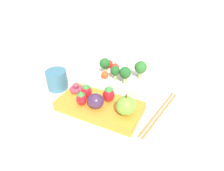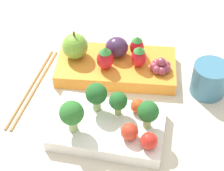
# 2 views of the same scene
# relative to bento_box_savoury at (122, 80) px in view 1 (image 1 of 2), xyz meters

# --- Properties ---
(ground_plane) EXTENTS (4.00, 4.00, 0.00)m
(ground_plane) POSITION_rel_bento_box_savoury_xyz_m (-0.01, -0.07, -0.01)
(ground_plane) COLOR beige
(bento_box_savoury) EXTENTS (0.20, 0.14, 0.02)m
(bento_box_savoury) POSITION_rel_bento_box_savoury_xyz_m (0.00, 0.00, 0.00)
(bento_box_savoury) COLOR white
(bento_box_savoury) RESTS_ON ground_plane
(bento_box_fruit) EXTENTS (0.23, 0.12, 0.03)m
(bento_box_fruit) POSITION_rel_bento_box_savoury_xyz_m (-0.01, -0.15, 0.00)
(bento_box_fruit) COLOR orange
(bento_box_fruit) RESTS_ON ground_plane
(broccoli_floret_0) EXTENTS (0.04, 0.04, 0.05)m
(broccoli_floret_0) POSITION_rel_bento_box_savoury_xyz_m (0.02, -0.03, 0.05)
(broccoli_floret_0) COLOR #93B770
(broccoli_floret_0) RESTS_ON bento_box_savoury
(broccoli_floret_1) EXTENTS (0.03, 0.03, 0.05)m
(broccoli_floret_1) POSITION_rel_bento_box_savoury_xyz_m (-0.02, -0.02, 0.04)
(broccoli_floret_1) COLOR #93B770
(broccoli_floret_1) RESTS_ON bento_box_savoury
(broccoli_floret_2) EXTENTS (0.04, 0.04, 0.06)m
(broccoli_floret_2) POSITION_rel_bento_box_savoury_xyz_m (0.05, 0.02, 0.05)
(broccoli_floret_2) COLOR #93B770
(broccoli_floret_2) RESTS_ON bento_box_savoury
(broccoli_floret_3) EXTENTS (0.03, 0.03, 0.05)m
(broccoli_floret_3) POSITION_rel_bento_box_savoury_xyz_m (-0.06, 0.00, 0.04)
(broccoli_floret_3) COLOR #93B770
(broccoli_floret_3) RESTS_ON bento_box_savoury
(cherry_tomato_0) EXTENTS (0.03, 0.03, 0.03)m
(cherry_tomato_0) POSITION_rel_bento_box_savoury_xyz_m (-0.06, 0.04, 0.03)
(cherry_tomato_0) COLOR red
(cherry_tomato_0) RESTS_ON bento_box_savoury
(cherry_tomato_1) EXTENTS (0.03, 0.03, 0.03)m
(cherry_tomato_1) POSITION_rel_bento_box_savoury_xyz_m (-0.03, 0.03, 0.03)
(cherry_tomato_1) COLOR red
(cherry_tomato_1) RESTS_ON bento_box_savoury
(cherry_tomato_2) EXTENTS (0.02, 0.02, 0.02)m
(cherry_tomato_2) POSITION_rel_bento_box_savoury_xyz_m (-0.05, -0.03, 0.02)
(cherry_tomato_2) COLOR #DB4C1E
(cherry_tomato_2) RESTS_ON bento_box_savoury
(apple) EXTENTS (0.05, 0.05, 0.06)m
(apple) POSITION_rel_bento_box_savoury_xyz_m (0.07, -0.16, 0.04)
(apple) COLOR #70A838
(apple) RESTS_ON bento_box_fruit
(strawberry_0) EXTENTS (0.03, 0.03, 0.04)m
(strawberry_0) POSITION_rel_bento_box_savoury_xyz_m (-0.05, -0.14, 0.03)
(strawberry_0) COLOR red
(strawberry_0) RESTS_ON bento_box_fruit
(strawberry_1) EXTENTS (0.03, 0.03, 0.05)m
(strawberry_1) POSITION_rel_bento_box_savoury_xyz_m (0.01, -0.13, 0.04)
(strawberry_1) COLOR red
(strawberry_1) RESTS_ON bento_box_fruit
(strawberry_2) EXTENTS (0.03, 0.03, 0.04)m
(strawberry_2) POSITION_rel_bento_box_savoury_xyz_m (-0.05, -0.17, 0.03)
(strawberry_2) COLOR red
(strawberry_2) RESTS_ON bento_box_fruit
(plum) EXTENTS (0.04, 0.04, 0.04)m
(plum) POSITION_rel_bento_box_savoury_xyz_m (-0.01, -0.17, 0.03)
(plum) COLOR #42284C
(plum) RESTS_ON bento_box_fruit
(grape_cluster) EXTENTS (0.04, 0.04, 0.03)m
(grape_cluster) POSITION_rel_bento_box_savoury_xyz_m (-0.09, -0.13, 0.02)
(grape_cluster) COLOR #93384C
(grape_cluster) RESTS_ON bento_box_fruit
(drinking_cup) EXTENTS (0.06, 0.06, 0.06)m
(drinking_cup) POSITION_rel_bento_box_savoury_xyz_m (-0.18, -0.10, 0.02)
(drinking_cup) COLOR teal
(drinking_cup) RESTS_ON ground_plane
(chopsticks_pair) EXTENTS (0.06, 0.21, 0.01)m
(chopsticks_pair) POSITION_rel_bento_box_savoury_xyz_m (0.14, -0.10, -0.01)
(chopsticks_pair) COLOR #A37547
(chopsticks_pair) RESTS_ON ground_plane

